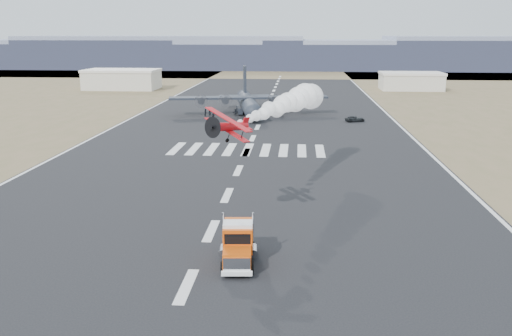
# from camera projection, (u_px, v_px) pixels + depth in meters

# --- Properties ---
(ground) EXTENTS (500.00, 500.00, 0.00)m
(ground) POSITION_uv_depth(u_px,v_px,m) (186.00, 286.00, 41.54)
(ground) COLOR black
(ground) RESTS_ON ground
(scrub_far) EXTENTS (500.00, 80.00, 0.00)m
(scrub_far) POSITION_uv_depth(u_px,v_px,m) (282.00, 72.00, 263.92)
(scrub_far) COLOR brown
(scrub_far) RESTS_ON ground
(runway_markings) EXTENTS (60.00, 260.00, 0.01)m
(runway_markings) POSITION_uv_depth(u_px,v_px,m) (253.00, 138.00, 99.55)
(runway_markings) COLOR silver
(runway_markings) RESTS_ON ground
(ridge_seg_b) EXTENTS (150.00, 50.00, 15.00)m
(ridge_seg_b) POSITION_uv_depth(u_px,v_px,m) (50.00, 53.00, 301.01)
(ridge_seg_b) COLOR gray
(ridge_seg_b) RESTS_ON ground
(ridge_seg_c) EXTENTS (150.00, 50.00, 17.00)m
(ridge_seg_c) POSITION_uv_depth(u_px,v_px,m) (165.00, 52.00, 295.81)
(ridge_seg_c) COLOR gray
(ridge_seg_c) RESTS_ON ground
(ridge_seg_d) EXTENTS (150.00, 50.00, 13.00)m
(ridge_seg_d) POSITION_uv_depth(u_px,v_px,m) (284.00, 56.00, 291.34)
(ridge_seg_d) COLOR gray
(ridge_seg_d) RESTS_ON ground
(ridge_seg_e) EXTENTS (150.00, 50.00, 15.00)m
(ridge_seg_e) POSITION_uv_depth(u_px,v_px,m) (407.00, 55.00, 286.14)
(ridge_seg_e) COLOR gray
(ridge_seg_e) RESTS_ON ground
(hangar_left) EXTENTS (24.50, 14.50, 6.70)m
(hangar_left) POSITION_uv_depth(u_px,v_px,m) (122.00, 79.00, 184.87)
(hangar_left) COLOR #BAB5A5
(hangar_left) RESTS_ON ground
(hangar_right) EXTENTS (20.50, 12.50, 5.90)m
(hangar_right) POSITION_uv_depth(u_px,v_px,m) (411.00, 81.00, 182.33)
(hangar_right) COLOR #BAB5A5
(hangar_right) RESTS_ON ground
(semi_truck) EXTENTS (3.14, 7.97, 3.54)m
(semi_truck) POSITION_uv_depth(u_px,v_px,m) (238.00, 242.00, 45.64)
(semi_truck) COLOR black
(semi_truck) RESTS_ON ground
(aerobatic_biplane) EXTENTS (5.45, 5.35, 3.10)m
(aerobatic_biplane) POSITION_uv_depth(u_px,v_px,m) (229.00, 126.00, 52.43)
(aerobatic_biplane) COLOR red
(smoke_trail) EXTENTS (9.46, 25.38, 3.60)m
(smoke_trail) POSITION_uv_depth(u_px,v_px,m) (298.00, 99.00, 72.06)
(smoke_trail) COLOR white
(transport_aircraft) EXTENTS (37.03, 30.34, 10.71)m
(transport_aircraft) POSITION_uv_depth(u_px,v_px,m) (248.00, 102.00, 128.34)
(transport_aircraft) COLOR black
(transport_aircraft) RESTS_ON ground
(support_vehicle) EXTENTS (4.66, 3.18, 1.19)m
(support_vehicle) POSITION_uv_depth(u_px,v_px,m) (355.00, 119.00, 117.90)
(support_vehicle) COLOR black
(support_vehicle) RESTS_ON ground
(crew_a) EXTENTS (0.85, 0.79, 1.86)m
(crew_a) POSITION_uv_depth(u_px,v_px,m) (213.00, 115.00, 121.97)
(crew_a) COLOR black
(crew_a) RESTS_ON ground
(crew_b) EXTENTS (0.89, 0.74, 1.58)m
(crew_b) POSITION_uv_depth(u_px,v_px,m) (209.00, 113.00, 125.43)
(crew_b) COLOR black
(crew_b) RESTS_ON ground
(crew_c) EXTENTS (0.78, 1.23, 1.76)m
(crew_c) POSITION_uv_depth(u_px,v_px,m) (256.00, 115.00, 122.10)
(crew_c) COLOR black
(crew_c) RESTS_ON ground
(crew_d) EXTENTS (1.04, 0.92, 1.60)m
(crew_d) POSITION_uv_depth(u_px,v_px,m) (283.00, 114.00, 124.04)
(crew_d) COLOR black
(crew_d) RESTS_ON ground
(crew_e) EXTENTS (0.88, 0.54, 1.80)m
(crew_e) POSITION_uv_depth(u_px,v_px,m) (247.00, 113.00, 124.31)
(crew_e) COLOR black
(crew_e) RESTS_ON ground
(crew_f) EXTENTS (1.61, 1.18, 1.68)m
(crew_f) POSITION_uv_depth(u_px,v_px,m) (236.00, 112.00, 125.67)
(crew_f) COLOR black
(crew_f) RESTS_ON ground
(crew_g) EXTENTS (0.68, 0.56, 1.82)m
(crew_g) POSITION_uv_depth(u_px,v_px,m) (280.00, 115.00, 121.69)
(crew_g) COLOR black
(crew_g) RESTS_ON ground
(crew_h) EXTENTS (0.79, 0.93, 1.64)m
(crew_h) POSITION_uv_depth(u_px,v_px,m) (206.00, 113.00, 125.57)
(crew_h) COLOR black
(crew_h) RESTS_ON ground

